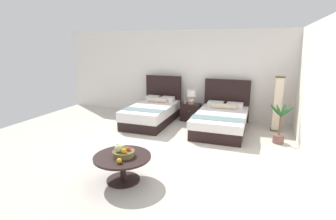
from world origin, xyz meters
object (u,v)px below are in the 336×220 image
bed_near_window (152,112)px  bed_near_corner (221,120)px  coffee_table (123,162)px  nightstand (191,112)px  potted_palm (279,129)px  table_lamp (191,96)px  loose_orange (119,161)px  fruit_bowl (123,152)px  vase (185,102)px  floor_lamp_corner (278,104)px  loose_apple (118,146)px

bed_near_window → bed_near_corner: size_ratio=0.98×
coffee_table → bed_near_corner: bearing=71.5°
nightstand → potted_palm: bearing=-23.6°
nightstand → table_lamp: table_lamp is taller
bed_near_window → loose_orange: bed_near_window is taller
table_lamp → loose_orange: bearing=-89.8°
fruit_bowl → loose_orange: (0.08, -0.27, -0.03)m
bed_near_corner → vase: (-1.21, 0.56, 0.30)m
vase → coffee_table: vase is taller
bed_near_window → loose_orange: (1.04, -3.63, 0.19)m
coffee_table → floor_lamp_corner: bearing=57.0°
coffee_table → loose_apple: (-0.27, 0.29, 0.15)m
nightstand → fruit_bowl: fruit_bowl is taller
fruit_bowl → floor_lamp_corner: 4.63m
loose_orange → coffee_table: bearing=111.1°
bed_near_corner → loose_orange: bearing=-105.7°
bed_near_corner → potted_palm: 1.53m
nightstand → vase: (-0.18, -0.04, 0.33)m
nightstand → floor_lamp_corner: 2.49m
bed_near_window → table_lamp: (1.03, 0.63, 0.46)m
nightstand → coffee_table: nightstand is taller
table_lamp → vase: table_lamp is taller
loose_orange → loose_apple: bearing=123.6°
vase → floor_lamp_corner: (2.62, -0.04, 0.15)m
loose_orange → floor_lamp_corner: size_ratio=0.06×
nightstand → vase: size_ratio=4.46×
bed_near_corner → loose_apple: bearing=-114.4°
vase → fruit_bowl: fruit_bowl is taller
nightstand → vase: 0.38m
loose_apple → loose_orange: loose_orange is taller
fruit_bowl → loose_orange: 0.28m
loose_apple → potted_palm: (2.85, 2.59, -0.14)m
coffee_table → floor_lamp_corner: size_ratio=0.66×
vase → coffee_table: size_ratio=0.13×
table_lamp → bed_near_corner: bearing=-31.1°
loose_orange → nightstand: bearing=90.2°
bed_near_window → floor_lamp_corner: size_ratio=1.44×
floor_lamp_corner → table_lamp: bearing=177.6°
potted_palm → bed_near_corner: bearing=161.7°
loose_apple → potted_palm: size_ratio=0.08×
coffee_table → fruit_bowl: (0.02, 0.00, 0.19)m
fruit_bowl → potted_palm: bearing=48.4°
bed_near_corner → vase: 1.37m
coffee_table → loose_orange: 0.33m
vase → nightstand: bearing=12.7°
floor_lamp_corner → potted_palm: (0.05, -1.00, -0.38)m
nightstand → floor_lamp_corner: (2.44, -0.08, 0.48)m
loose_orange → fruit_bowl: bearing=107.2°
fruit_bowl → loose_apple: size_ratio=4.95×
floor_lamp_corner → potted_palm: floor_lamp_corner is taller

